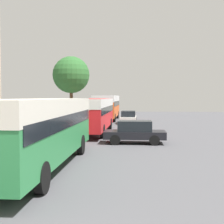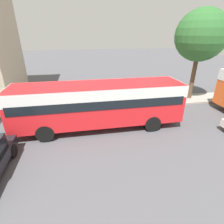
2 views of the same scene
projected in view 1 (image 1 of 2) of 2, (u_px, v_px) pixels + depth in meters
bus_lead at (39, 123)px, 12.82m from camera, size 2.54×10.76×2.88m
bus_following at (93, 111)px, 25.39m from camera, size 2.51×10.20×2.83m
bus_third_in_line at (107, 104)px, 39.94m from camera, size 2.66×10.51×3.15m
car_crossing at (135, 132)px, 19.88m from camera, size 3.88×1.81×1.45m
car_far_curb at (128, 117)px, 34.71m from camera, size 1.81×4.40×1.43m
street_tree at (71, 75)px, 34.18m from camera, size 4.04×4.04×7.27m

